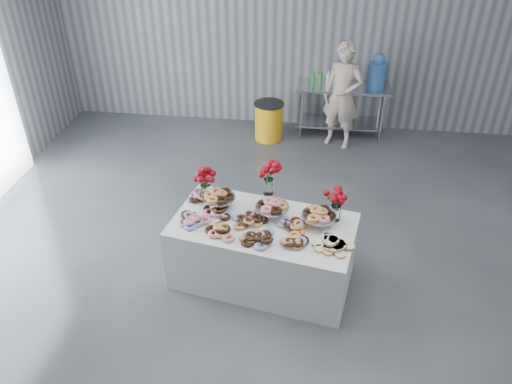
# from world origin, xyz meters

# --- Properties ---
(ground) EXTENTS (9.00, 9.00, 0.00)m
(ground) POSITION_xyz_m (0.00, 0.00, 0.00)
(ground) COLOR #33353A
(ground) RESTS_ON ground
(room_walls) EXTENTS (8.04, 9.04, 4.02)m
(room_walls) POSITION_xyz_m (-0.27, 0.07, 2.64)
(room_walls) COLOR gray
(room_walls) RESTS_ON ground
(display_table) EXTENTS (2.05, 1.32, 0.75)m
(display_table) POSITION_xyz_m (-0.09, 0.47, 0.38)
(display_table) COLOR white
(display_table) RESTS_ON ground
(prep_table) EXTENTS (1.50, 0.60, 0.90)m
(prep_table) POSITION_xyz_m (0.78, 4.10, 0.62)
(prep_table) COLOR silver
(prep_table) RESTS_ON ground
(donut_mounds) EXTENTS (1.92, 1.11, 0.09)m
(donut_mounds) POSITION_xyz_m (-0.09, 0.42, 0.80)
(donut_mounds) COLOR #D88D4F
(donut_mounds) RESTS_ON display_table
(cake_stand_left) EXTENTS (0.36, 0.36, 0.17)m
(cake_stand_left) POSITION_xyz_m (-0.61, 0.71, 0.89)
(cake_stand_left) COLOR silver
(cake_stand_left) RESTS_ON display_table
(cake_stand_mid) EXTENTS (0.36, 0.36, 0.17)m
(cake_stand_mid) POSITION_xyz_m (-0.02, 0.61, 0.89)
(cake_stand_mid) COLOR silver
(cake_stand_mid) RESTS_ON display_table
(cake_stand_right) EXTENTS (0.36, 0.36, 0.17)m
(cake_stand_right) POSITION_xyz_m (0.48, 0.52, 0.89)
(cake_stand_right) COLOR silver
(cake_stand_right) RESTS_ON display_table
(danish_pile) EXTENTS (0.48, 0.48, 0.11)m
(danish_pile) POSITION_xyz_m (0.62, 0.19, 0.81)
(danish_pile) COLOR white
(danish_pile) RESTS_ON display_table
(bouquet_left) EXTENTS (0.26, 0.26, 0.42)m
(bouquet_left) POSITION_xyz_m (-0.79, 0.85, 1.05)
(bouquet_left) COLOR white
(bouquet_left) RESTS_ON display_table
(bouquet_right) EXTENTS (0.26, 0.26, 0.42)m
(bouquet_right) POSITION_xyz_m (0.65, 0.64, 1.05)
(bouquet_right) COLOR white
(bouquet_right) RESTS_ON display_table
(bouquet_center) EXTENTS (0.26, 0.26, 0.57)m
(bouquet_center) POSITION_xyz_m (-0.08, 0.82, 1.13)
(bouquet_center) COLOR silver
(bouquet_center) RESTS_ON display_table
(water_jug) EXTENTS (0.28, 0.28, 0.55)m
(water_jug) POSITION_xyz_m (1.28, 4.10, 1.15)
(water_jug) COLOR #3F81D6
(water_jug) RESTS_ON prep_table
(drink_bottles) EXTENTS (0.54, 0.08, 0.27)m
(drink_bottles) POSITION_xyz_m (0.46, 4.00, 1.04)
(drink_bottles) COLOR #268C33
(drink_bottles) RESTS_ON prep_table
(person) EXTENTS (0.73, 0.61, 1.70)m
(person) POSITION_xyz_m (0.76, 3.80, 0.85)
(person) COLOR #CC8C93
(person) RESTS_ON ground
(trash_barrel) EXTENTS (0.50, 0.50, 0.64)m
(trash_barrel) POSITION_xyz_m (-0.40, 3.84, 0.32)
(trash_barrel) COLOR #F9A415
(trash_barrel) RESTS_ON ground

